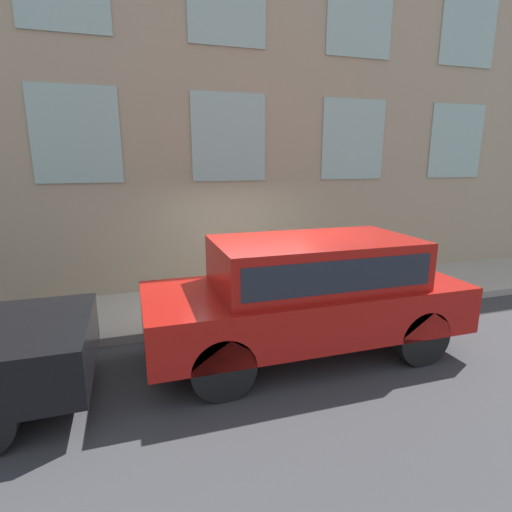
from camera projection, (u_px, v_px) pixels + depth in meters
The scene contains 6 objects.
ground_plane at pixel (262, 327), 7.09m from camera, with size 80.00×80.00×0.00m, color #38383A.
sidewalk at pixel (244, 302), 8.11m from camera, with size 2.23×60.00×0.15m.
building_facade at pixel (226, 84), 8.27m from camera, with size 0.33×40.00×8.83m.
fire_hydrant at pixel (239, 287), 7.50m from camera, with size 0.37×0.48×0.82m.
person at pixel (272, 257), 8.01m from camera, with size 0.34×0.23×1.42m.
parked_truck_red_near at pixel (309, 288), 5.92m from camera, with size 1.84×4.71×1.78m.
Camera 1 is at (-6.27, 2.08, 2.88)m, focal length 28.00 mm.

